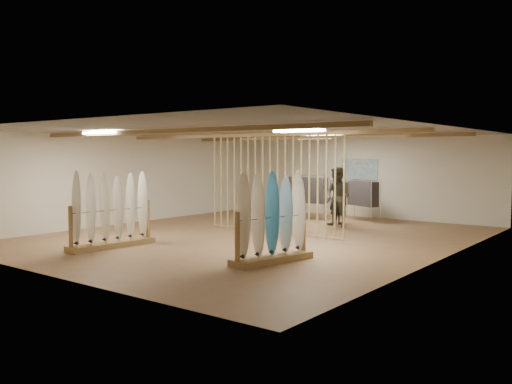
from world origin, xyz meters
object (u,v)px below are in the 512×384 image
Objects in this scene: clothing_rack_a at (308,190)px; shopper_a at (337,193)px; clothing_rack_b at (363,194)px; rack_left at (112,222)px; rack_right at (272,232)px; shopper_b at (338,193)px.

clothing_rack_a is 0.78× the size of shopper_a.
clothing_rack_a reaches higher than clothing_rack_b.
rack_left is 1.12× the size of rack_right.
shopper_a is (-0.35, -1.10, 0.07)m from clothing_rack_b.
clothing_rack_a is 1.46m from shopper_a.
rack_right is at bearing -60.02° from shopper_b.
shopper_b is at bearing 117.16° from rack_right.
rack_left is at bearing -156.33° from rack_right.
shopper_b is at bearing 73.56° from rack_left.
rack_left is 6.91m from shopper_b.
shopper_a reaches higher than clothing_rack_b.
clothing_rack_a is at bearing 161.89° from shopper_b.
rack_right is at bearing -52.81° from clothing_rack_b.
rack_right is 6.47m from shopper_a.
shopper_a is 0.95× the size of shopper_b.
rack_right is (4.06, 0.88, 0.02)m from rack_left.
shopper_b reaches higher than clothing_rack_b.
shopper_b is (2.49, 6.43, 0.43)m from rack_left.
rack_right is 1.29× the size of clothing_rack_a.
rack_left is at bearing 91.37° from shopper_a.
clothing_rack_a is at bearing 89.13° from rack_left.
rack_right reaches higher than clothing_rack_a.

